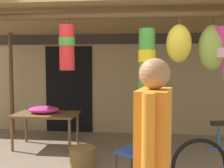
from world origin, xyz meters
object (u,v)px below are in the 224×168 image
Objects in this scene: display_table at (46,117)px; wicker_basket_by_table at (83,157)px; folding_chair at (140,148)px; vendor_in_orange at (154,151)px; flower_heap_on_table at (44,110)px.

display_table is 2.89× the size of wicker_basket_by_table.
folding_chair is 1.12m from wicker_basket_by_table.
vendor_in_orange is at bearing -57.30° from display_table.
flower_heap_on_table is at bearing 123.04° from vendor_in_orange.
flower_heap_on_table is 0.36× the size of vendor_in_orange.
vendor_in_orange reaches higher than display_table.
display_table is 2.30m from folding_chair.
flower_heap_on_table is 3.56m from vendor_in_orange.
wicker_basket_by_table is at bearing -43.92° from display_table.
flower_heap_on_table reaches higher than display_table.
vendor_in_orange is (1.90, -2.96, 0.39)m from display_table.
wicker_basket_by_table is 0.25× the size of vendor_in_orange.
display_table is at bearing 141.40° from folding_chair.
folding_chair is 0.51× the size of vendor_in_orange.
vendor_in_orange is (0.10, -1.52, 0.47)m from folding_chair.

